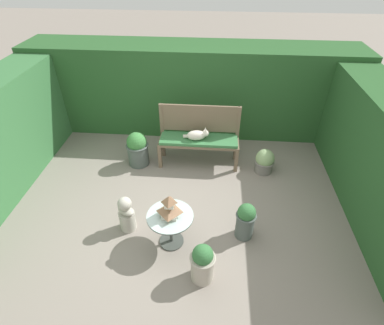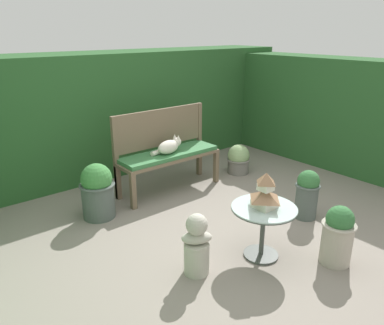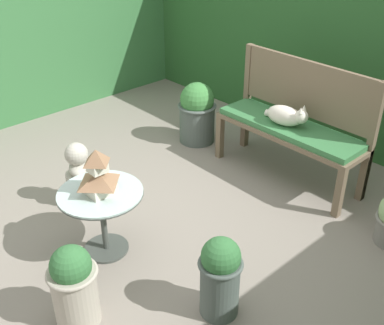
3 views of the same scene
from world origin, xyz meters
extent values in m
plane|color=gray|center=(0.00, 0.00, 0.00)|extent=(30.00, 30.00, 0.00)
cube|color=#285628|center=(0.00, 2.52, 0.86)|extent=(6.40, 0.96, 1.72)
cube|color=brown|center=(-0.44, 1.01, 0.22)|extent=(0.06, 0.06, 0.44)
cube|color=brown|center=(0.89, 1.01, 0.22)|extent=(0.06, 0.06, 0.44)
cube|color=brown|center=(-0.44, 1.38, 0.22)|extent=(0.06, 0.06, 0.44)
cube|color=brown|center=(0.89, 1.38, 0.22)|extent=(0.06, 0.06, 0.44)
cube|color=brown|center=(0.23, 1.19, 0.46)|extent=(1.39, 0.42, 0.04)
cube|color=#387542|center=(0.23, 1.19, 0.50)|extent=(1.34, 0.39, 0.05)
cube|color=brown|center=(-0.44, 1.39, 0.53)|extent=(0.06, 0.06, 1.06)
cube|color=brown|center=(0.90, 1.39, 0.53)|extent=(0.06, 0.06, 1.06)
cube|color=brown|center=(0.23, 1.39, 0.81)|extent=(1.34, 0.04, 0.49)
ellipsoid|color=silver|center=(0.19, 1.16, 0.61)|extent=(0.35, 0.23, 0.17)
sphere|color=silver|center=(0.34, 1.18, 0.65)|extent=(0.12, 0.12, 0.12)
cone|color=silver|center=(0.34, 1.22, 0.72)|extent=(0.04, 0.04, 0.05)
cone|color=silver|center=(0.35, 1.15, 0.72)|extent=(0.04, 0.04, 0.05)
cylinder|color=silver|center=(0.05, 1.21, 0.56)|extent=(0.19, 0.09, 0.06)
cylinder|color=#424742|center=(-0.02, -0.60, 0.01)|extent=(0.33, 0.33, 0.02)
cylinder|color=#424742|center=(-0.02, -0.60, 0.25)|extent=(0.04, 0.04, 0.50)
cylinder|color=silver|center=(-0.02, -0.60, 0.50)|extent=(0.60, 0.60, 0.01)
torus|color=#424742|center=(-0.02, -0.60, 0.49)|extent=(0.60, 0.60, 0.02)
cube|color=silver|center=(-0.02, -0.60, 0.55)|extent=(0.18, 0.18, 0.07)
pyramid|color=#936B4C|center=(-0.02, -0.60, 0.63)|extent=(0.25, 0.25, 0.09)
cube|color=silver|center=(-0.02, -0.60, 0.71)|extent=(0.11, 0.11, 0.07)
pyramid|color=#936B4C|center=(-0.02, -0.60, 0.79)|extent=(0.15, 0.15, 0.10)
cylinder|color=#B7B2A3|center=(-0.66, -0.41, 0.15)|extent=(0.22, 0.22, 0.30)
ellipsoid|color=#B7B2A3|center=(-0.66, -0.41, 0.35)|extent=(0.31, 0.26, 0.10)
sphere|color=#B7B2A3|center=(-0.66, -0.41, 0.48)|extent=(0.19, 0.19, 0.19)
cylinder|color=#4C5651|center=(-0.85, 1.09, 0.20)|extent=(0.36, 0.36, 0.40)
torus|color=#4C5651|center=(-0.85, 1.09, 0.39)|extent=(0.40, 0.40, 0.03)
sphere|color=#3D7F3D|center=(-0.85, 1.09, 0.47)|extent=(0.35, 0.35, 0.35)
cylinder|color=slate|center=(1.38, 1.05, 0.11)|extent=(0.31, 0.31, 0.22)
torus|color=slate|center=(1.38, 1.05, 0.21)|extent=(0.34, 0.34, 0.03)
sphere|color=#89A870|center=(1.38, 1.05, 0.28)|extent=(0.32, 0.32, 0.32)
cylinder|color=#ADA393|center=(0.42, -1.10, 0.20)|extent=(0.27, 0.27, 0.40)
torus|color=#ADA393|center=(0.42, -1.10, 0.39)|extent=(0.31, 0.31, 0.03)
sphere|color=#336B38|center=(0.42, -1.10, 0.44)|extent=(0.25, 0.25, 0.25)
cylinder|color=#4C5651|center=(0.96, -0.41, 0.20)|extent=(0.24, 0.24, 0.40)
torus|color=#4C5651|center=(0.96, -0.41, 0.39)|extent=(0.28, 0.28, 0.03)
sphere|color=#336B38|center=(0.96, -0.41, 0.44)|extent=(0.24, 0.24, 0.24)
camera|label=1|loc=(0.47, -3.17, 3.32)|focal=28.00mm
camera|label=2|loc=(-2.46, -2.54, 2.03)|focal=35.00mm
camera|label=3|loc=(2.45, -2.01, 2.35)|focal=45.00mm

